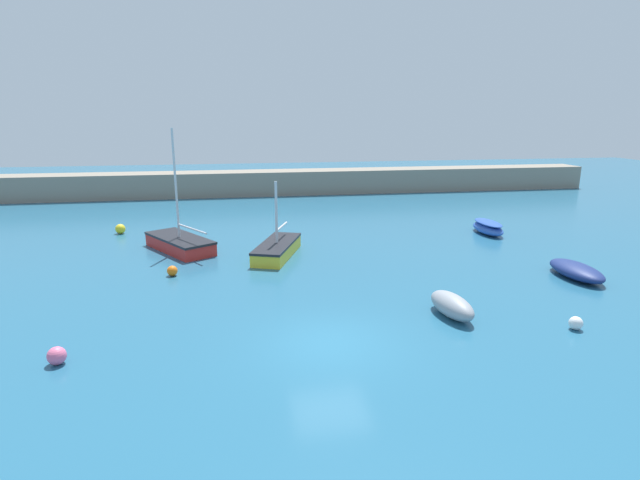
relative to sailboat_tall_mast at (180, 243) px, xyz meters
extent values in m
cube|color=#235B7A|center=(5.83, -12.21, -0.52)|extent=(120.00, 120.00, 0.20)
cube|color=gray|center=(5.83, 18.43, 0.63)|extent=(60.71, 2.92, 2.10)
cube|color=red|center=(0.00, 0.00, -0.11)|extent=(3.96, 4.81, 0.63)
cube|color=black|center=(0.00, 0.00, 0.27)|extent=(4.04, 4.91, 0.12)
cylinder|color=silver|center=(0.00, 0.00, 3.09)|extent=(0.12, 0.12, 5.77)
cylinder|color=silver|center=(0.78, -1.21, 1.01)|extent=(1.64, 2.48, 0.09)
ellipsoid|color=#2D56B7|center=(18.05, 0.79, -0.11)|extent=(1.28, 2.98, 0.63)
ellipsoid|color=#23479E|center=(18.05, 0.79, 0.26)|extent=(1.15, 2.68, 0.24)
ellipsoid|color=navy|center=(17.82, -7.66, -0.09)|extent=(1.47, 3.20, 0.65)
cube|color=yellow|center=(5.01, -1.98, -0.12)|extent=(2.90, 4.64, 0.61)
cube|color=black|center=(5.01, -1.98, 0.25)|extent=(2.96, 4.73, 0.12)
cylinder|color=silver|center=(5.01, -1.98, 1.81)|extent=(0.13, 0.13, 3.24)
cylinder|color=silver|center=(5.35, -1.04, 0.92)|extent=(0.79, 1.91, 0.11)
ellipsoid|color=gray|center=(10.52, -10.83, -0.01)|extent=(1.30, 2.50, 0.82)
sphere|color=#EA668C|center=(-2.29, -12.25, -0.15)|extent=(0.54, 0.54, 0.54)
sphere|color=white|center=(14.18, -12.62, -0.19)|extent=(0.46, 0.46, 0.46)
sphere|color=orange|center=(0.08, -4.36, -0.19)|extent=(0.47, 0.47, 0.47)
sphere|color=yellow|center=(-3.96, 4.56, -0.12)|extent=(0.59, 0.59, 0.59)
camera|label=1|loc=(3.03, -26.55, 6.67)|focal=28.00mm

